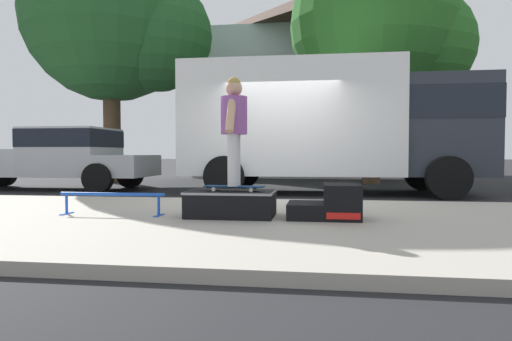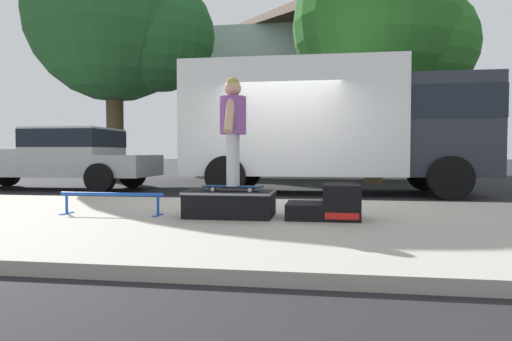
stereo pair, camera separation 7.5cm
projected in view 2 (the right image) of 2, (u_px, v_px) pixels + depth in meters
name	position (u px, v px, depth m)	size (l,w,h in m)	color
ground_plane	(278.00, 203.00, 8.67)	(140.00, 140.00, 0.00)	black
sidewalk_slab	(253.00, 223.00, 5.70)	(50.00, 5.00, 0.12)	#A8A093
skate_box	(230.00, 203.00, 5.90)	(1.14, 0.74, 0.34)	black
kicker_ramp	(330.00, 204.00, 5.70)	(0.92, 0.67, 0.44)	black
grind_rail	(111.00, 198.00, 6.06)	(1.47, 0.28, 0.30)	blue
skateboard	(233.00, 187.00, 5.86)	(0.79, 0.26, 0.07)	navy
skater_kid	(233.00, 122.00, 5.82)	(0.34, 0.73, 1.41)	silver
box_truck	(334.00, 122.00, 10.61)	(6.91, 2.63, 3.05)	white
pickup_truck_silver	(55.00, 156.00, 11.88)	(5.70, 2.09, 1.61)	#B2B5BA
street_tree_main	(123.00, 21.00, 14.79)	(6.19, 5.62, 8.31)	brown
street_tree_neighbour	(385.00, 30.00, 13.93)	(5.67, 5.15, 7.53)	brown
house_behind	(314.00, 83.00, 20.75)	(9.54, 8.22, 8.40)	silver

